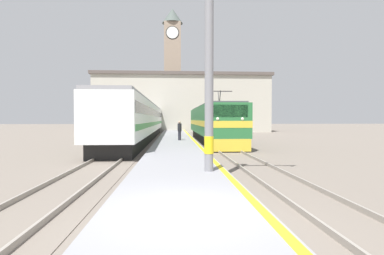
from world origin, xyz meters
TOP-DOWN VIEW (x-y plane):
  - ground_plane at (0.00, 30.00)m, footprint 200.00×200.00m
  - platform at (0.00, 25.00)m, footprint 3.34×140.00m
  - rail_track_near at (3.40, 25.00)m, footprint 2.83×140.00m
  - rail_track_far at (-3.57, 25.00)m, footprint 2.83×140.00m
  - locomotive_train at (3.40, 22.03)m, footprint 2.92×18.13m
  - passenger_train at (-3.57, 26.26)m, footprint 2.92×34.39m
  - catenary_mast at (1.08, 4.36)m, footprint 2.70×0.32m
  - person_on_platform at (0.32, 19.50)m, footprint 0.34×0.34m
  - clock_tower at (-0.36, 58.00)m, footprint 4.32×4.32m
  - station_building at (1.34, 47.01)m, footprint 29.66×10.03m

SIDE VIEW (x-z plane):
  - ground_plane at x=0.00m, z-range 0.00..0.00m
  - rail_track_near at x=3.40m, z-range -0.05..0.11m
  - rail_track_far at x=-3.57m, z-range -0.05..0.11m
  - platform at x=0.00m, z-range 0.00..0.39m
  - person_on_platform at x=0.32m, z-range 0.42..2.05m
  - locomotive_train at x=3.40m, z-range -0.44..3.95m
  - passenger_train at x=-3.57m, z-range 0.15..3.98m
  - catenary_mast at x=1.08m, z-range 0.33..7.70m
  - station_building at x=1.34m, z-range 0.02..9.85m
  - clock_tower at x=-0.36m, z-range 0.74..26.21m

